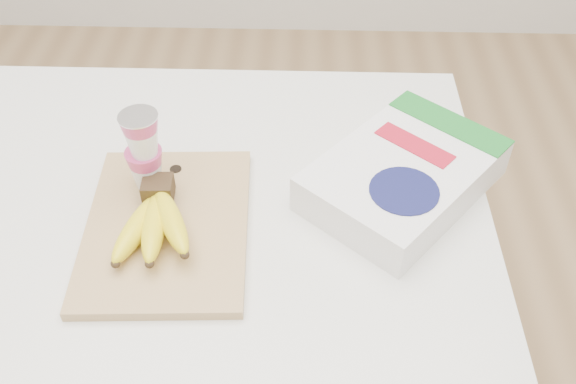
# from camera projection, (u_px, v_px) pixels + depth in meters

# --- Properties ---
(table) EXTENTS (1.11, 0.74, 0.83)m
(table) POSITION_uv_depth(u_px,v_px,m) (183.00, 332.00, 1.36)
(table) COLOR white
(table) RESTS_ON ground
(cutting_board) EXTENTS (0.27, 0.35, 0.02)m
(cutting_board) POSITION_uv_depth(u_px,v_px,m) (167.00, 226.00, 1.01)
(cutting_board) COLOR tan
(cutting_board) RESTS_ON table
(bananas) EXTENTS (0.14, 0.18, 0.06)m
(bananas) POSITION_uv_depth(u_px,v_px,m) (154.00, 221.00, 0.97)
(bananas) COLOR #382816
(bananas) RESTS_ON cutting_board
(yogurt_stack) EXTENTS (0.06, 0.06, 0.14)m
(yogurt_stack) POSITION_uv_depth(u_px,v_px,m) (143.00, 149.00, 1.01)
(yogurt_stack) COLOR white
(yogurt_stack) RESTS_ON cutting_board
(cereal_box) EXTENTS (0.37, 0.38, 0.07)m
(cereal_box) POSITION_uv_depth(u_px,v_px,m) (404.00, 175.00, 1.05)
(cereal_box) COLOR white
(cereal_box) RESTS_ON table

